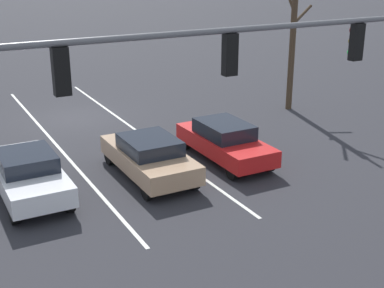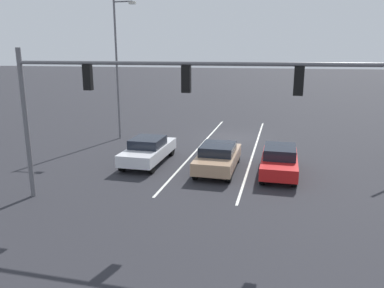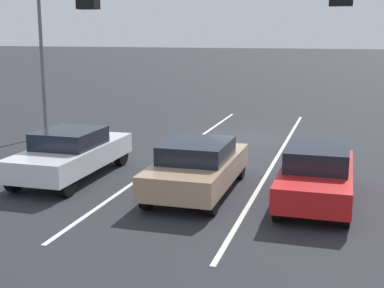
% 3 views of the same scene
% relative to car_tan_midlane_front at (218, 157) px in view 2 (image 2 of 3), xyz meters
% --- Properties ---
extents(ground_plane, '(240.00, 240.00, 0.00)m').
position_rel_car_tan_midlane_front_xyz_m(ground_plane, '(0.24, -7.88, -0.73)').
color(ground_plane, '#28282D').
extents(lane_stripe_left_divider, '(0.12, 18.27, 0.01)m').
position_rel_car_tan_midlane_front_xyz_m(lane_stripe_left_divider, '(-1.52, -4.74, -0.73)').
color(lane_stripe_left_divider, silver).
rests_on(lane_stripe_left_divider, ground_plane).
extents(lane_stripe_center_divider, '(0.12, 18.27, 0.01)m').
position_rel_car_tan_midlane_front_xyz_m(lane_stripe_center_divider, '(2.00, -4.74, -0.73)').
color(lane_stripe_center_divider, silver).
rests_on(lane_stripe_center_divider, ground_plane).
extents(car_tan_midlane_front, '(1.89, 4.48, 1.41)m').
position_rel_car_tan_midlane_front_xyz_m(car_tan_midlane_front, '(0.00, 0.00, 0.00)').
color(car_tan_midlane_front, tan).
rests_on(car_tan_midlane_front, ground_plane).
extents(car_red_leftlane_front, '(1.73, 4.51, 1.42)m').
position_rel_car_tan_midlane_front_xyz_m(car_red_leftlane_front, '(-3.09, -0.15, -0.01)').
color(car_red_leftlane_front, red).
rests_on(car_red_leftlane_front, ground_plane).
extents(car_white_rightlane_front, '(1.84, 4.69, 1.44)m').
position_rel_car_tan_midlane_front_xyz_m(car_white_rightlane_front, '(3.96, -0.41, 0.02)').
color(car_white_rightlane_front, silver).
rests_on(car_white_rightlane_front, ground_plane).
extents(traffic_signal_gantry, '(13.24, 0.37, 6.16)m').
position_rel_car_tan_midlane_front_xyz_m(traffic_signal_gantry, '(2.50, 5.38, 3.87)').
color(traffic_signal_gantry, slate).
rests_on(traffic_signal_gantry, ground_plane).
extents(street_lamp_right_shoulder, '(1.59, 0.24, 9.34)m').
position_rel_car_tan_midlane_front_xyz_m(street_lamp_right_shoulder, '(7.94, -5.74, 4.52)').
color(street_lamp_right_shoulder, slate).
rests_on(street_lamp_right_shoulder, ground_plane).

